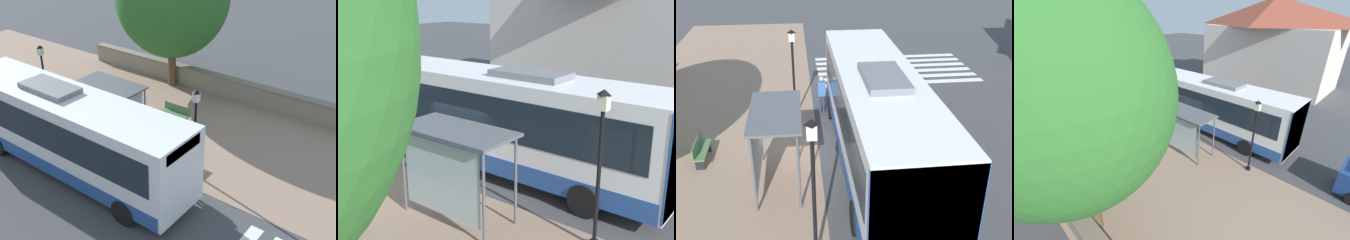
{
  "view_description": "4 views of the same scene",
  "coord_description": "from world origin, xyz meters",
  "views": [
    {
      "loc": [
        11.56,
        11.28,
        10.55
      ],
      "look_at": [
        -1.1,
        1.71,
        2.01
      ],
      "focal_mm": 45.0,
      "sensor_mm": 36.0,
      "label": 1
    },
    {
      "loc": [
        -9.11,
        -9.5,
        6.13
      ],
      "look_at": [
        1.19,
        -1.59,
        2.21
      ],
      "focal_mm": 45.0,
      "sensor_mm": 36.0,
      "label": 2
    },
    {
      "loc": [
        -0.67,
        -14.02,
        8.05
      ],
      "look_at": [
        0.95,
        -0.17,
        1.37
      ],
      "focal_mm": 45.0,
      "sensor_mm": 36.0,
      "label": 3
    },
    {
      "loc": [
        -10.05,
        -10.03,
        7.84
      ],
      "look_at": [
        -0.28,
        -0.38,
        1.21
      ],
      "focal_mm": 24.0,
      "sensor_mm": 36.0,
      "label": 4
    }
  ],
  "objects": [
    {
      "name": "stone_wall",
      "position": [
        -8.55,
        0.0,
        0.61
      ],
      "size": [
        0.6,
        20.0,
        1.2
      ],
      "color": "gray",
      "rests_on": "ground"
    },
    {
      "name": "sidewalk_plaza",
      "position": [
        -4.5,
        0.0,
        0.01
      ],
      "size": [
        9.0,
        44.0,
        0.02
      ],
      "color": "#937560",
      "rests_on": "ground"
    },
    {
      "name": "street_lamp_near",
      "position": [
        -0.42,
        -5.63,
        2.42
      ],
      "size": [
        0.28,
        0.28,
        4.06
      ],
      "color": "black",
      "rests_on": "ground"
    },
    {
      "name": "ground_plane",
      "position": [
        0.0,
        0.0,
        0.0
      ],
      "size": [
        120.0,
        120.0,
        0.0
      ],
      "primitive_type": "plane",
      "color": "#424244",
      "rests_on": "ground"
    },
    {
      "name": "street_lamp_far",
      "position": [
        -0.84,
        3.28,
        2.35
      ],
      "size": [
        0.28,
        0.28,
        3.95
      ],
      "color": "black",
      "rests_on": "ground"
    },
    {
      "name": "bench",
      "position": [
        -4.3,
        -0.18,
        0.48
      ],
      "size": [
        0.4,
        1.61,
        0.88
      ],
      "color": "#4C7247",
      "rests_on": "ground"
    },
    {
      "name": "bus",
      "position": [
        1.97,
        -1.13,
        1.93
      ],
      "size": [
        2.69,
        11.62,
        3.74
      ],
      "color": "white",
      "rests_on": "ground"
    },
    {
      "name": "bus_shelter",
      "position": [
        -1.59,
        -1.91,
        2.18
      ],
      "size": [
        1.61,
        3.32,
        2.65
      ],
      "color": "#515459",
      "rests_on": "ground"
    },
    {
      "name": "pedestrian",
      "position": [
        0.38,
        3.54,
        1.04
      ],
      "size": [
        0.34,
        0.23,
        1.76
      ],
      "color": "#2D3347",
      "rests_on": "ground"
    }
  ]
}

